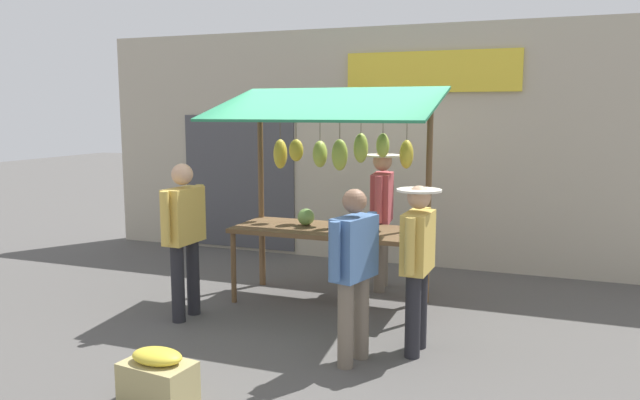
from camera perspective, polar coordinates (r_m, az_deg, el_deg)
The scene contains 8 objects.
ground_plane at distance 7.30m, azimuth 0.84°, elevation -9.43°, with size 40.00×40.00×0.00m, color #514F4C.
street_backdrop at distance 9.08m, azimuth 5.35°, elevation 4.95°, with size 9.00×0.30×3.40m.
market_stall at distance 7.04m, azimuth 0.99°, elevation 2.91°, with size 2.50×1.46×2.50m.
vendor_with_sunhat at distance 7.64m, azimuth 5.75°, elevation -0.73°, with size 0.45×0.72×1.72m.
shopper_in_striped_shirt at distance 5.68m, azimuth 9.03°, elevation -5.18°, with size 0.40×0.68×1.56m.
shopper_in_grey_tee at distance 6.69m, azimuth -12.49°, elevation -2.67°, with size 0.24×0.71×1.67m.
shopper_with_ponytail at distance 5.39m, azimuth 3.17°, elevation -6.01°, with size 0.34×0.66×1.56m.
produce_crate_near at distance 5.05m, azimuth -14.78°, elevation -15.64°, with size 0.58×0.41×0.43m.
Camera 1 is at (-2.35, 6.54, 2.22)m, focal length 34.55 mm.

